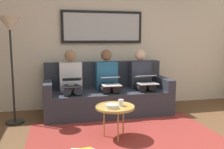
# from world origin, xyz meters

# --- Properties ---
(wall_rear) EXTENTS (6.00, 0.12, 2.60)m
(wall_rear) POSITION_xyz_m (0.00, -2.60, 1.30)
(wall_rear) COLOR beige
(wall_rear) RESTS_ON ground_plane
(area_rug) EXTENTS (2.60, 1.80, 0.01)m
(area_rug) POSITION_xyz_m (0.00, -0.85, 0.00)
(area_rug) COLOR maroon
(area_rug) RESTS_ON ground_plane
(couch) EXTENTS (2.20, 0.90, 0.90)m
(couch) POSITION_xyz_m (0.00, -2.12, 0.31)
(couch) COLOR #2D333D
(couch) RESTS_ON ground_plane
(framed_mirror) EXTENTS (1.55, 0.05, 0.61)m
(framed_mirror) POSITION_xyz_m (0.00, -2.51, 1.55)
(framed_mirror) COLOR black
(coffee_table) EXTENTS (0.52, 0.52, 0.45)m
(coffee_table) POSITION_xyz_m (0.15, -0.90, 0.42)
(coffee_table) COLOR tan
(coffee_table) RESTS_ON ground_plane
(cup) EXTENTS (0.07, 0.07, 0.09)m
(cup) POSITION_xyz_m (0.07, -0.90, 0.48)
(cup) COLOR silver
(cup) RESTS_ON coffee_table
(bowl) EXTENTS (0.17, 0.17, 0.05)m
(bowl) POSITION_xyz_m (0.21, -0.83, 0.46)
(bowl) COLOR beige
(bowl) RESTS_ON coffee_table
(person_left) EXTENTS (0.38, 0.58, 1.14)m
(person_left) POSITION_xyz_m (-0.64, -2.05, 0.61)
(person_left) COLOR #2D3342
(person_left) RESTS_ON couch
(laptop_silver) EXTENTS (0.34, 0.34, 0.15)m
(laptop_silver) POSITION_xyz_m (-0.64, -1.80, 0.63)
(laptop_silver) COLOR silver
(person_middle) EXTENTS (0.38, 0.58, 1.14)m
(person_middle) POSITION_xyz_m (0.00, -2.05, 0.61)
(person_middle) COLOR #235B84
(person_middle) RESTS_ON couch
(laptop_white) EXTENTS (0.30, 0.34, 0.14)m
(laptop_white) POSITION_xyz_m (0.00, -1.80, 0.63)
(laptop_white) COLOR white
(person_right) EXTENTS (0.38, 0.58, 1.14)m
(person_right) POSITION_xyz_m (0.64, -2.05, 0.61)
(person_right) COLOR silver
(person_right) RESTS_ON couch
(laptop_black) EXTENTS (0.31, 0.33, 0.15)m
(laptop_black) POSITION_xyz_m (0.64, -1.80, 0.62)
(laptop_black) COLOR black
(standing_lamp) EXTENTS (0.32, 0.32, 1.66)m
(standing_lamp) POSITION_xyz_m (1.55, -1.85, 1.37)
(standing_lamp) COLOR black
(standing_lamp) RESTS_ON ground_plane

